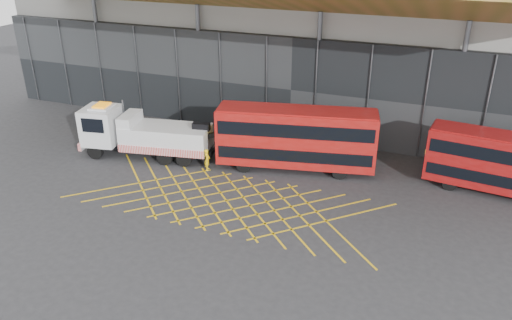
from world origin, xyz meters
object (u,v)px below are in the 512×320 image
at_px(bus_towed, 296,137).
at_px(worker, 207,160).
at_px(bus_second, 509,163).
at_px(recovery_truck, 142,133).

height_order(bus_towed, worker, bus_towed).
distance_m(bus_towed, bus_second, 13.54).
relative_size(bus_towed, bus_second, 1.12).
distance_m(bus_second, worker, 19.54).
distance_m(recovery_truck, bus_second, 24.83).
bearing_deg(bus_second, bus_towed, -167.83).
xyz_separation_m(bus_second, worker, (-19.11, -3.80, -1.43)).
xyz_separation_m(recovery_truck, bus_second, (24.58, 3.51, 0.39)).
relative_size(bus_second, worker, 6.41).
bearing_deg(bus_towed, recovery_truck, 178.35).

